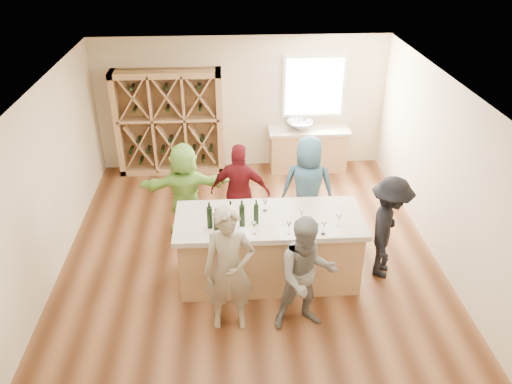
{
  "coord_description": "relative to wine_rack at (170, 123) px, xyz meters",
  "views": [
    {
      "loc": [
        -0.31,
        -6.46,
        4.95
      ],
      "look_at": [
        0.1,
        0.2,
        1.15
      ],
      "focal_mm": 35.0,
      "sensor_mm": 36.0,
      "label": 1
    }
  ],
  "objects": [
    {
      "name": "wine_rack",
      "position": [
        0.0,
        0.0,
        0.0
      ],
      "size": [
        2.2,
        0.45,
        2.2
      ],
      "primitive_type": "cube",
      "color": "tan",
      "rests_on": "floor"
    },
    {
      "name": "sink",
      "position": [
        2.7,
        -0.07,
        -0.09
      ],
      "size": [
        0.54,
        0.54,
        0.19
      ],
      "primitive_type": "imported",
      "color": "silver",
      "rests_on": "back_counter_top"
    },
    {
      "name": "ceiling",
      "position": [
        1.5,
        -3.27,
        1.75
      ],
      "size": [
        6.0,
        7.0,
        0.1
      ],
      "primitive_type": "cube",
      "color": "white",
      "rests_on": "ground"
    },
    {
      "name": "faucet",
      "position": [
        2.7,
        0.11,
        -0.03
      ],
      "size": [
        0.02,
        0.02,
        0.3
      ],
      "primitive_type": "cylinder",
      "color": "silver",
      "rests_on": "back_counter_top"
    },
    {
      "name": "tasting_counter_top",
      "position": [
        1.76,
        -3.71,
        -0.06
      ],
      "size": [
        2.72,
        1.12,
        0.08
      ],
      "primitive_type": "cube",
      "color": "#C0AF9D",
      "rests_on": "tasting_counter_base"
    },
    {
      "name": "wine_glass_b",
      "position": [
        1.98,
        -4.13,
        0.08
      ],
      "size": [
        0.08,
        0.08,
        0.2
      ],
      "primitive_type": "cone",
      "rotation": [
        0.0,
        0.0,
        -0.08
      ],
      "color": "white",
      "rests_on": "tasting_counter_top"
    },
    {
      "name": "wall_front",
      "position": [
        1.5,
        -6.82,
        0.3
      ],
      "size": [
        6.0,
        0.1,
        2.8
      ],
      "primitive_type": "cube",
      "color": "beige",
      "rests_on": "ground"
    },
    {
      "name": "person_near_right",
      "position": [
        2.15,
        -4.73,
        -0.26
      ],
      "size": [
        0.86,
        0.53,
        1.68
      ],
      "primitive_type": "imported",
      "rotation": [
        0.0,
        0.0,
        0.11
      ],
      "color": "slate",
      "rests_on": "floor"
    },
    {
      "name": "person_far_right",
      "position": [
        2.5,
        -2.54,
        -0.2
      ],
      "size": [
        0.97,
        0.72,
        1.8
      ],
      "primitive_type": "imported",
      "rotation": [
        0.0,
        0.0,
        2.96
      ],
      "color": "#335972",
      "rests_on": "floor"
    },
    {
      "name": "wine_bottle_e",
      "position": [
        1.56,
        -3.83,
        0.13
      ],
      "size": [
        0.07,
        0.07,
        0.29
      ],
      "primitive_type": "cylinder",
      "rotation": [
        0.0,
        0.0,
        0.03
      ],
      "color": "black",
      "rests_on": "tasting_counter_top"
    },
    {
      "name": "tasting_menu_b",
      "position": [
        1.97,
        -4.11,
        -0.02
      ],
      "size": [
        0.25,
        0.34,
        0.0
      ],
      "primitive_type": "cube",
      "rotation": [
        0.0,
        0.0,
        0.04
      ],
      "color": "white",
      "rests_on": "tasting_counter_top"
    },
    {
      "name": "floor",
      "position": [
        1.5,
        -3.27,
        -1.15
      ],
      "size": [
        6.0,
        7.0,
        0.1
      ],
      "primitive_type": "cube",
      "color": "brown",
      "rests_on": "ground"
    },
    {
      "name": "person_near_left",
      "position": [
        1.16,
        -4.66,
        -0.18
      ],
      "size": [
        0.67,
        0.49,
        1.83
      ],
      "primitive_type": "imported",
      "rotation": [
        0.0,
        0.0,
        -0.0
      ],
      "color": "gray",
      "rests_on": "floor"
    },
    {
      "name": "person_far_mid",
      "position": [
        1.37,
        -2.53,
        -0.25
      ],
      "size": [
        1.08,
        0.69,
        1.71
      ],
      "primitive_type": "imported",
      "rotation": [
        0.0,
        0.0,
        2.95
      ],
      "color": "#590F14",
      "rests_on": "floor"
    },
    {
      "name": "wall_back",
      "position": [
        1.5,
        0.28,
        0.3
      ],
      "size": [
        6.0,
        0.1,
        2.8
      ],
      "primitive_type": "cube",
      "color": "beige",
      "rests_on": "ground"
    },
    {
      "name": "back_counter_base",
      "position": [
        2.9,
        -0.07,
        -0.67
      ],
      "size": [
        1.6,
        0.58,
        0.86
      ],
      "primitive_type": "cube",
      "color": "tan",
      "rests_on": "floor"
    },
    {
      "name": "person_far_left",
      "position": [
        0.45,
        -2.38,
        -0.26
      ],
      "size": [
        1.59,
        0.67,
        1.67
      ],
      "primitive_type": "imported",
      "rotation": [
        0.0,
        0.0,
        3.22
      ],
      "color": "#8CC64C",
      "rests_on": "floor"
    },
    {
      "name": "wine_bottle_c",
      "position": [
        1.2,
        -3.84,
        0.13
      ],
      "size": [
        0.1,
        0.1,
        0.29
      ],
      "primitive_type": "cylinder",
      "rotation": [
        0.0,
        0.0,
        -0.41
      ],
      "color": "black",
      "rests_on": "tasting_counter_top"
    },
    {
      "name": "wall_left",
      "position": [
        -1.55,
        -3.27,
        0.3
      ],
      "size": [
        0.1,
        7.0,
        2.8
      ],
      "primitive_type": "cube",
      "color": "beige",
      "rests_on": "ground"
    },
    {
      "name": "tasting_counter_base",
      "position": [
        1.76,
        -3.71,
        -0.6
      ],
      "size": [
        2.6,
        1.0,
        1.0
      ],
      "primitive_type": "cube",
      "color": "tan",
      "rests_on": "floor"
    },
    {
      "name": "window_pane",
      "position": [
        3.0,
        0.17,
        0.65
      ],
      "size": [
        1.18,
        0.01,
        1.18
      ],
      "primitive_type": "cube",
      "color": "white",
      "rests_on": "wall_back"
    },
    {
      "name": "back_counter_top",
      "position": [
        2.9,
        -0.07,
        -0.21
      ],
      "size": [
        1.7,
        0.62,
        0.06
      ],
      "primitive_type": "cube",
      "color": "#C0AF9D",
      "rests_on": "back_counter_base"
    },
    {
      "name": "wine_bottle_a",
      "position": [
        0.91,
        -3.9,
        0.14
      ],
      "size": [
        0.09,
        0.09,
        0.32
      ],
      "primitive_type": "cylinder",
      "rotation": [
        0.0,
        0.0,
        0.21
      ],
      "color": "black",
      "rests_on": "tasting_counter_top"
    },
    {
      "name": "tasting_menu_c",
      "position": [
        2.61,
        -4.07,
        -0.02
      ],
      "size": [
        0.31,
        0.37,
        0.0
      ],
      "primitive_type": "cube",
      "rotation": [
        0.0,
        0.0,
        0.25
      ],
      "color": "white",
      "rests_on": "tasting_counter_top"
    },
    {
      "name": "window_frame",
      "position": [
        3.0,
        0.2,
        0.65
      ],
      "size": [
        1.3,
        0.06,
        1.3
      ],
      "primitive_type": "cube",
      "color": "white",
      "rests_on": "wall_back"
    },
    {
      "name": "wine_bottle_d",
      "position": [
        1.36,
        -3.89,
        0.14
      ],
      "size": [
        0.1,
        0.1,
        0.32
      ],
      "primitive_type": "cylinder",
      "rotation": [
        0.0,
        0.0,
        0.22
      ],
      "color": "black",
      "rests_on": "tasting_counter_top"
    },
    {
      "name": "wine_glass_a",
      "position": [
        1.51,
        -4.11,
        0.08
      ],
      "size": [
        0.1,
        0.1,
        0.2
      ],
      "primitive_type": "cone",
      "rotation": [
        0.0,
        0.0,
        -0.36
      ],
      "color": "white",
      "rests_on": "tasting_counter_top"
    },
    {
      "name": "wine_glass_f",
      "position": [
        1.71,
        -3.51,
        0.07
      ],
      "size": [
        0.07,
        0.07,
        0.18
      ],
      "primitive_type": "cone",
      "color": "white",
      "rests_on": "tasting_counter_top"
    },
    {
      "name": "wine_glass_d",
      "position": [
        2.2,
        -3.82,
        0.07
      ],
      "size": [
        0.08,
        0.08,
        0.18
      ],
      "primitive_type": "cone",
      "rotation": [
        0.0,
        0.0,
        -0.16
      ],
      "color": "white",
      "rests_on": "tasting_counter_top"
    },
    {
      "name": "wine_glass_c",
      "position": [
        2.45,
        -4.16,
        0.07
      ],
      "size": [
        0.07,
        0.07,
        0.18
      ],
      "primitive_type": "cone",
      "rotation": [
        0.0,
        0.0,
        0.0
      ],
      "color": "white",
      "rests_on": "tasting_counter_top"
    },
    {
      "name": "person_server",
      "position": [
        3.53,
        -3.7,
        -0.27
      ],
      "size": [
        0.87,
        1.18,
        1.65
      ],
      "primitive_type": "imported",
      "rotation": [
        0.0,
        0.0,
        1.17
      ],
      "color": "black",
      "rests_on": "floor"
    },
    {
      "name": "wine_glass_e",
      "position": [
        2.69,
        -4.0,
        0.08
      ],
      "size": [
        0.07,
        0.07,
        0.19
      ],
      "primitive_type": "cone",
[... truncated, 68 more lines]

